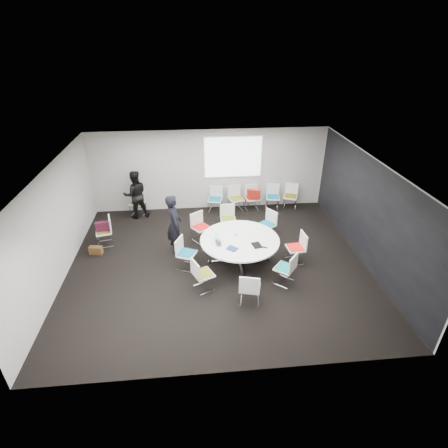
{
  "coord_description": "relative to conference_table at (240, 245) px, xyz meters",
  "views": [
    {
      "loc": [
        -0.59,
        -7.83,
        5.61
      ],
      "look_at": [
        0.2,
        0.4,
        1.0
      ],
      "focal_mm": 28.0,
      "sensor_mm": 36.0,
      "label": 1
    }
  ],
  "objects": [
    {
      "name": "person_main",
      "position": [
        -1.75,
        0.72,
        0.35
      ],
      "size": [
        0.51,
        0.69,
        1.75
      ],
      "primitive_type": "imported",
      "rotation": [
        0.0,
        0.0,
        1.71
      ],
      "color": "black",
      "rests_on": "ground"
    },
    {
      "name": "chair_ring_d",
      "position": [
        -1.0,
        1.23,
        -0.25
      ],
      "size": [
        0.64,
        0.63,
        0.88
      ],
      "rotation": [
        0.0,
        0.0,
        3.77
      ],
      "color": "silver",
      "rests_on": "ground"
    },
    {
      "name": "red_jacket",
      "position": [
        0.88,
        2.92,
        0.17
      ],
      "size": [
        0.47,
        0.31,
        0.36
      ],
      "primitive_type": "cube",
      "rotation": [
        0.17,
        0.0,
        -0.39
      ],
      "color": "#A81D14",
      "rests_on": "chair_back_c"
    },
    {
      "name": "chair_back_b",
      "position": [
        0.3,
        3.13,
        -0.25
      ],
      "size": [
        0.56,
        0.55,
        0.88
      ],
      "rotation": [
        0.0,
        0.0,
        3.4
      ],
      "color": "silver",
      "rests_on": "ground"
    },
    {
      "name": "maroon_bag",
      "position": [
        -3.84,
        1.26,
        0.09
      ],
      "size": [
        0.42,
        0.2,
        0.28
      ],
      "primitive_type": "cube",
      "rotation": [
        0.0,
        0.0,
        0.15
      ],
      "color": "#431124",
      "rests_on": "chair_spare_left"
    },
    {
      "name": "cup",
      "position": [
        -0.1,
        0.21,
        0.25
      ],
      "size": [
        0.08,
        0.08,
        0.09
      ],
      "primitive_type": "cylinder",
      "color": "white",
      "rests_on": "conference_table"
    },
    {
      "name": "chair_person_back",
      "position": [
        -3.09,
        3.15,
        -0.25
      ],
      "size": [
        0.56,
        0.56,
        0.88
      ],
      "rotation": [
        0.0,
        0.0,
        2.86
      ],
      "color": "silver",
      "rests_on": "ground"
    },
    {
      "name": "papers_right",
      "position": [
        0.44,
        0.32,
        0.2
      ],
      "size": [
        0.36,
        0.36,
        0.0
      ],
      "primitive_type": "cube",
      "rotation": [
        0.0,
        0.0,
        0.73
      ],
      "color": "white",
      "rests_on": "conference_table"
    },
    {
      "name": "brown_bag",
      "position": [
        -4.02,
        0.77,
        -0.41
      ],
      "size": [
        0.38,
        0.21,
        0.24
      ],
      "primitive_type": "cube",
      "rotation": [
        0.0,
        0.0,
        -0.14
      ],
      "color": "#4C3018",
      "rests_on": "ground"
    },
    {
      "name": "chair_back_d",
      "position": [
        1.61,
        3.15,
        -0.25
      ],
      "size": [
        0.52,
        0.51,
        0.88
      ],
      "rotation": [
        0.0,
        0.0,
        2.99
      ],
      "color": "silver",
      "rests_on": "ground"
    },
    {
      "name": "conference_table",
      "position": [
        0.0,
        0.0,
        0.0
      ],
      "size": [
        2.12,
        2.12,
        0.73
      ],
      "color": "silver",
      "rests_on": "ground"
    },
    {
      "name": "chair_ring_a",
      "position": [
        1.52,
        -0.14,
        -0.25
      ],
      "size": [
        0.49,
        0.5,
        0.88
      ],
      "rotation": [
        0.0,
        0.0,
        1.66
      ],
      "color": "silver",
      "rests_on": "ground"
    },
    {
      "name": "chair_ring_e",
      "position": [
        -1.43,
        -0.13,
        -0.25
      ],
      "size": [
        0.6,
        0.6,
        0.88
      ],
      "rotation": [
        0.0,
        0.0,
        4.3
      ],
      "color": "silver",
      "rests_on": "ground"
    },
    {
      "name": "phone",
      "position": [
        0.58,
        -0.47,
        0.21
      ],
      "size": [
        0.16,
        0.11,
        0.01
      ],
      "primitive_type": "cube",
      "rotation": [
        0.0,
        0.0,
        -0.34
      ],
      "color": "black",
      "rests_on": "conference_table"
    },
    {
      "name": "chair_spare_left",
      "position": [
        -3.83,
        1.26,
        -0.25
      ],
      "size": [
        0.54,
        0.55,
        0.88
      ],
      "rotation": [
        0.0,
        0.0,
        1.8
      ],
      "color": "silver",
      "rests_on": "ground"
    },
    {
      "name": "chair_ring_c",
      "position": [
        -0.14,
        1.66,
        -0.25
      ],
      "size": [
        0.47,
        0.45,
        0.88
      ],
      "rotation": [
        0.0,
        0.0,
        3.15
      ],
      "color": "silver",
      "rests_on": "ground"
    },
    {
      "name": "papers_front",
      "position": [
        0.75,
        -0.13,
        0.2
      ],
      "size": [
        0.33,
        0.25,
        0.0
      ],
      "primitive_type": "cube",
      "rotation": [
        0.0,
        0.0,
        -0.14
      ],
      "color": "silver",
      "rests_on": "conference_table"
    },
    {
      "name": "laptop",
      "position": [
        -0.54,
        -0.14,
        0.22
      ],
      "size": [
        0.23,
        0.35,
        0.03
      ],
      "primitive_type": "imported",
      "rotation": [
        0.0,
        0.0,
        1.61
      ],
      "color": "#333338",
      "rests_on": "conference_table"
    },
    {
      "name": "chair_back_c",
      "position": [
        0.87,
        3.15,
        -0.25
      ],
      "size": [
        0.5,
        0.49,
        0.88
      ],
      "rotation": [
        0.0,
        0.0,
        3.24
      ],
      "color": "silver",
      "rests_on": "ground"
    },
    {
      "name": "person_back",
      "position": [
        -3.1,
        2.98,
        0.29
      ],
      "size": [
        0.93,
        0.81,
        1.64
      ],
      "primitive_type": "imported",
      "rotation": [
        0.0,
        0.0,
        3.4
      ],
      "color": "black",
      "rests_on": "ground"
    },
    {
      "name": "laptop_lid",
      "position": [
        -0.61,
        0.04,
        0.33
      ],
      "size": [
        0.12,
        0.29,
        0.22
      ],
      "primitive_type": "cube",
      "rotation": [
        0.0,
        0.0,
        1.92
      ],
      "color": "silver",
      "rests_on": "conference_table"
    },
    {
      "name": "chair_back_a",
      "position": [
        -0.43,
        3.15,
        -0.25
      ],
      "size": [
        0.57,
        0.56,
        0.88
      ],
      "rotation": [
        0.0,
        0.0,
        2.86
      ],
      "color": "silver",
      "rests_on": "ground"
    },
    {
      "name": "chair_ring_f",
      "position": [
        -1.04,
        -1.06,
        -0.25
      ],
      "size": [
        0.6,
        0.6,
        0.88
      ],
      "rotation": [
        0.0,
        0.0,
        5.14
      ],
      "color": "silver",
      "rests_on": "ground"
    },
    {
      "name": "chair_ring_b",
      "position": [
        0.99,
        1.2,
        -0.25
      ],
      "size": [
        0.63,
        0.63,
        0.88
      ],
      "rotation": [
        0.0,
        0.0,
        2.16
      ],
      "color": "silver",
      "rests_on": "ground"
    },
    {
      "name": "chair_ring_g",
      "position": [
        0.01,
        -1.67,
        -0.25
      ],
      "size": [
        0.56,
        0.55,
        0.88
      ],
      "rotation": [
        0.0,
        0.0,
        6.03
      ],
      "color": "silver",
      "rests_on": "ground"
    },
    {
      "name": "notebook_black",
      "position": [
        0.4,
        -0.36,
        0.21
      ],
      "size": [
        0.28,
        0.34,
        0.02
      ],
      "primitive_type": "cube",
      "rotation": [
        0.0,
        0.0,
        0.22
      ],
      "color": "black",
      "rests_on": "conference_table"
    },
    {
      "name": "chair_back_e",
      "position": [
        2.25,
        3.15,
        -0.25
      ],
      "size": [
        0.6,
        0.59,
        0.88
      ],
      "rotation": [
        0.0,
        0.0,
        2.75
      ],
      "color": "silver",
      "rests_on": "ground"
    },
    {
      "name": "tablet_folio",
      "position": [
        -0.26,
        -0.46,
        0.22
      ],
      "size": [
        0.33,
        0.32,
        0.03
      ],
      "primitive_type": "cube",
      "rotation": [
        0.0,
        0.0,
        -0.69
      ],
      "color": "navy",
      "rests_on": "conference_table"
    },
    {
      "name": "chair_ring_h",
      "position": [
        1.01,
        -1.01,
        -0.25
      ],
      "size": [
        0.64,
        0.64,
        0.88
      ],
      "rotation": [
        0.0,
        0.0,
        7.15
      ],
      "color": "silver",
      "rests_on": "ground"
    },
    {
      "name": "room_shell",
      "position": [
        -0.49,
        -0.02,
        0.87
      ],
      "size": [
        8.08,
        7.08,
        2.88
      ],
      "color": "black",
      "rests_on": "ground"
    },
    {
      "name": "projection_screen",
      "position": [
        0.21,
        3.44,
        1.32
      ],
      "size": [
        1.9,
        0.03,
        1.35
      ],
      "primitive_type": "cube",
      "color": "white",
      "rests_on": "room_shell"
    }
  ]
}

